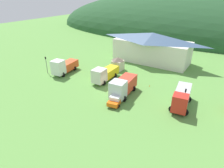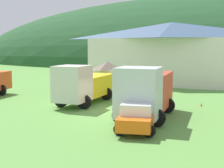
# 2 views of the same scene
# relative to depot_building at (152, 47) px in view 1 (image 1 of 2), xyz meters

# --- Properties ---
(ground_plane) EXTENTS (200.00, 200.00, 0.00)m
(ground_plane) POSITION_rel_depot_building_xyz_m (-0.31, -19.49, -4.03)
(ground_plane) COLOR #5B9342
(forested_hill_backdrop) EXTENTS (143.99, 60.00, 35.17)m
(forested_hill_backdrop) POSITION_rel_depot_building_xyz_m (-0.31, 47.23, -4.03)
(forested_hill_backdrop) COLOR #234C28
(forested_hill_backdrop) RESTS_ON ground
(depot_building) EXTENTS (21.23, 8.81, 7.82)m
(depot_building) POSITION_rel_depot_building_xyz_m (0.00, 0.00, 0.00)
(depot_building) COLOR white
(depot_building) RESTS_ON ground
(play_shed_cream) EXTENTS (2.59, 2.75, 3.24)m
(play_shed_cream) POSITION_rel_depot_building_xyz_m (-4.37, -10.39, -2.36)
(play_shed_cream) COLOR beige
(play_shed_cream) RESTS_ON ground
(heavy_rig_white) EXTENTS (3.78, 7.49, 3.73)m
(heavy_rig_white) POSITION_rel_depot_building_xyz_m (-13.90, -19.06, -2.24)
(heavy_rig_white) COLOR white
(heavy_rig_white) RESTS_ON ground
(flatbed_truck_yellow) EXTENTS (3.29, 7.74, 3.34)m
(flatbed_truck_yellow) POSITION_rel_depot_building_xyz_m (-3.48, -17.47, -2.35)
(flatbed_truck_yellow) COLOR silver
(flatbed_truck_yellow) RESTS_ON ground
(tow_truck_silver) EXTENTS (3.72, 7.52, 3.59)m
(tow_truck_silver) POSITION_rel_depot_building_xyz_m (2.96, -20.79, -2.14)
(tow_truck_silver) COLOR silver
(tow_truck_silver) RESTS_ON ground
(crane_truck_red) EXTENTS (3.63, 7.59, 3.36)m
(crane_truck_red) POSITION_rel_depot_building_xyz_m (13.18, -19.07, -2.25)
(crane_truck_red) COLOR red
(crane_truck_red) RESTS_ON ground
(service_pickup_orange) EXTENTS (2.92, 5.45, 1.66)m
(service_pickup_orange) POSITION_rel_depot_building_xyz_m (3.41, -23.68, -3.20)
(service_pickup_orange) COLOR orange
(service_pickup_orange) RESTS_ON ground
(traffic_light_west) EXTENTS (0.20, 0.32, 4.02)m
(traffic_light_west) POSITION_rel_depot_building_xyz_m (-17.29, -21.13, -1.55)
(traffic_light_west) COLOR #4C4C51
(traffic_light_west) RESTS_ON ground
(traffic_light_east) EXTENTS (0.20, 0.32, 3.75)m
(traffic_light_east) POSITION_rel_depot_building_xyz_m (13.72, -19.70, -1.70)
(traffic_light_east) COLOR #4C4C51
(traffic_light_east) RESTS_ON ground
(traffic_cone_near_pickup) EXTENTS (0.36, 0.36, 0.59)m
(traffic_cone_near_pickup) POSITION_rel_depot_building_xyz_m (5.83, -14.76, -4.03)
(traffic_cone_near_pickup) COLOR orange
(traffic_cone_near_pickup) RESTS_ON ground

